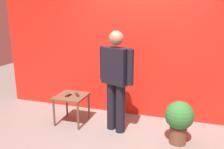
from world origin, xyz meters
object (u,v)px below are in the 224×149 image
at_px(potted_plant, 179,119).
at_px(tv_remote, 77,95).
at_px(side_table, 72,99).
at_px(cell_phone, 69,95).
at_px(standing_person, 116,77).

bearing_deg(potted_plant, tv_remote, 173.91).
bearing_deg(tv_remote, side_table, 163.83).
bearing_deg(potted_plant, cell_phone, 176.35).
xyz_separation_m(side_table, potted_plant, (1.91, -0.15, -0.05)).
relative_size(tv_remote, potted_plant, 0.25).
relative_size(standing_person, cell_phone, 11.91).
xyz_separation_m(cell_phone, tv_remote, (0.14, 0.07, 0.01)).
height_order(cell_phone, potted_plant, potted_plant).
height_order(standing_person, side_table, standing_person).
bearing_deg(tv_remote, cell_phone, 167.62).
bearing_deg(cell_phone, side_table, 41.66).
bearing_deg(standing_person, tv_remote, 174.23).
bearing_deg(cell_phone, potted_plant, 3.92).
height_order(side_table, tv_remote, tv_remote).
height_order(tv_remote, potted_plant, potted_plant).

